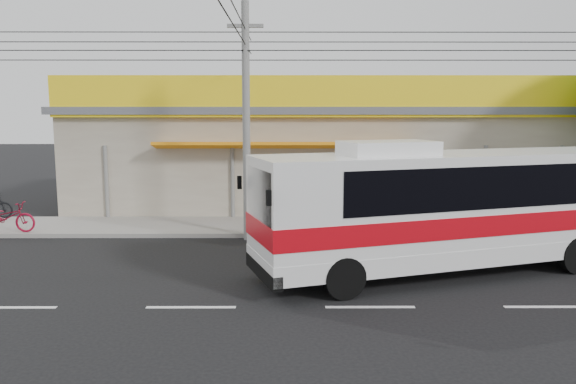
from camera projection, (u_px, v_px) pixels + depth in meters
name	position (u px, v px, depth m)	size (l,w,h in m)	color
ground	(356.00, 275.00, 14.99)	(120.00, 120.00, 0.00)	black
sidewalk	(336.00, 226.00, 20.92)	(30.00, 3.20, 0.15)	gray
lane_markings	(370.00, 307.00, 12.52)	(50.00, 0.12, 0.01)	silver
storefront_building	(326.00, 155.00, 26.08)	(22.60, 9.20, 5.70)	gray
coach_bus	(473.00, 201.00, 15.15)	(11.85, 5.94, 3.59)	silver
motorbike_red	(6.00, 217.00, 19.51)	(0.70, 2.01, 1.06)	maroon
utility_pole	(245.00, 45.00, 18.21)	(34.00, 14.00, 7.85)	slate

